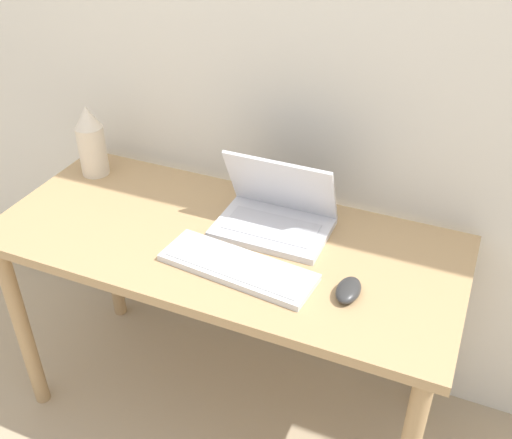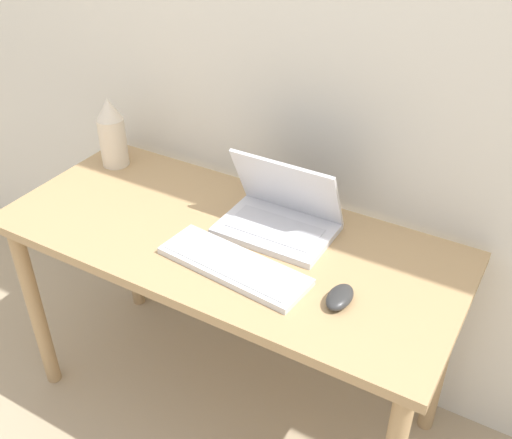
# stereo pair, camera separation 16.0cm
# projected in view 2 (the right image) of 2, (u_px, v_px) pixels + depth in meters

# --- Properties ---
(wall_back) EXTENTS (6.00, 0.05, 2.50)m
(wall_back) POSITION_uv_depth(u_px,v_px,m) (291.00, 14.00, 1.67)
(wall_back) COLOR silver
(wall_back) RESTS_ON ground_plane
(desk) EXTENTS (1.34, 0.59, 0.71)m
(desk) POSITION_uv_depth(u_px,v_px,m) (228.00, 262.00, 1.76)
(desk) COLOR tan
(desk) RESTS_ON ground_plane
(laptop) EXTENTS (0.32, 0.22, 0.22)m
(laptop) POSITION_uv_depth(u_px,v_px,m) (280.00, 214.00, 1.71)
(laptop) COLOR silver
(laptop) RESTS_ON desk
(keyboard) EXTENTS (0.43, 0.18, 0.02)m
(keyboard) POSITION_uv_depth(u_px,v_px,m) (234.00, 266.00, 1.58)
(keyboard) COLOR silver
(keyboard) RESTS_ON desk
(mouse) EXTENTS (0.06, 0.10, 0.03)m
(mouse) POSITION_uv_depth(u_px,v_px,m) (340.00, 297.00, 1.47)
(mouse) COLOR #2D2D2D
(mouse) RESTS_ON desk
(vase) EXTENTS (0.09, 0.09, 0.24)m
(vase) POSITION_uv_depth(u_px,v_px,m) (112.00, 133.00, 1.99)
(vase) COLOR beige
(vase) RESTS_ON desk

